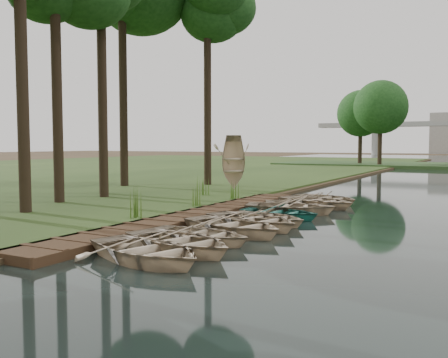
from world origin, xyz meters
The scene contains 20 objects.
ground centered at (0.00, 0.00, 0.00)m, with size 300.00×300.00×0.00m, color #3D2F1D.
boardwalk centered at (-1.60, 0.00, 0.15)m, with size 1.60×16.00×0.30m, color #382515.
building_b centered at (-5.00, 145.00, 6.00)m, with size 8.00×8.00×12.00m, color #A5A5A0.
rowboat_0 centered at (0.97, -6.21, 0.42)m, with size 2.53×3.54×0.73m, color tan.
rowboat_1 centered at (1.05, -4.92, 0.42)m, with size 2.53×3.54×0.73m, color tan.
rowboat_2 centered at (0.90, -3.69, 0.38)m, with size 2.28×3.19×0.66m, color tan.
rowboat_3 centered at (1.11, -2.00, 0.42)m, with size 2.58×3.61×0.75m, color tan.
rowboat_4 centered at (1.15, -0.69, 0.42)m, with size 2.56×3.58×0.74m, color tan.
rowboat_5 centered at (1.22, 0.29, 0.37)m, with size 2.20×3.09×0.64m, color tan.
rowboat_6 centered at (1.15, 1.72, 0.36)m, with size 2.17×3.03×0.63m, color #286F60.
rowboat_7 centered at (1.05, 3.10, 0.42)m, with size 2.55×3.58×0.74m, color tan.
rowboat_8 centered at (1.04, 4.76, 0.40)m, with size 2.39×3.35×0.69m, color tan.
rowboat_9 centered at (1.29, 5.62, 0.42)m, with size 2.55×3.58×0.74m, color tan.
rowboat_10 centered at (1.23, 7.29, 0.39)m, with size 2.31×3.24×0.67m, color tan.
stored_rowboat centered at (-4.70, 9.11, 0.62)m, with size 2.19×3.06×0.63m, color tan.
tree_6 centered at (-7.82, 11.64, 11.22)m, with size 4.19×4.19×12.91m.
reeds_0 centered at (-2.60, -1.95, 0.82)m, with size 0.60×0.60×1.04m, color #3F661E.
reeds_1 centered at (-2.60, 1.89, 0.77)m, with size 0.60×0.60×0.93m, color #3F661E.
reeds_2 centered at (-4.64, 5.81, 0.74)m, with size 0.60×0.60×0.88m, color #3F661E.
reeds_3 centered at (-2.60, 5.08, 0.75)m, with size 0.60×0.60×0.91m, color #3F661E.
Camera 1 is at (8.21, -15.61, 2.86)m, focal length 40.00 mm.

